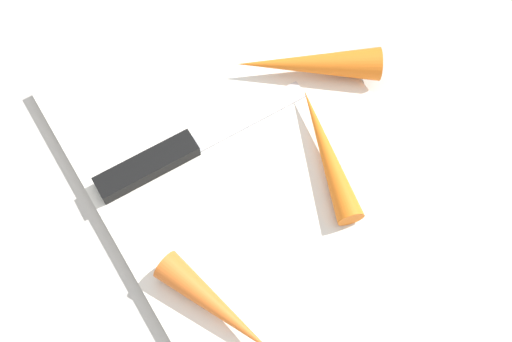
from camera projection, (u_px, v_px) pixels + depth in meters
name	position (u px, v px, depth m)	size (l,w,h in m)	color
ground_plane	(256.00, 177.00, 0.52)	(1.40, 1.40, 0.00)	#ADA8A0
cutting_board	(256.00, 174.00, 0.51)	(0.36, 0.26, 0.01)	silver
knife	(162.00, 159.00, 0.51)	(0.02, 0.20, 0.01)	#B7B7BC
carrot_medium	(327.00, 152.00, 0.50)	(0.02, 0.02, 0.13)	orange
carrot_shortest	(217.00, 307.00, 0.45)	(0.03, 0.03, 0.11)	orange
carrot_longest	(308.00, 64.00, 0.54)	(0.03, 0.03, 0.13)	orange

